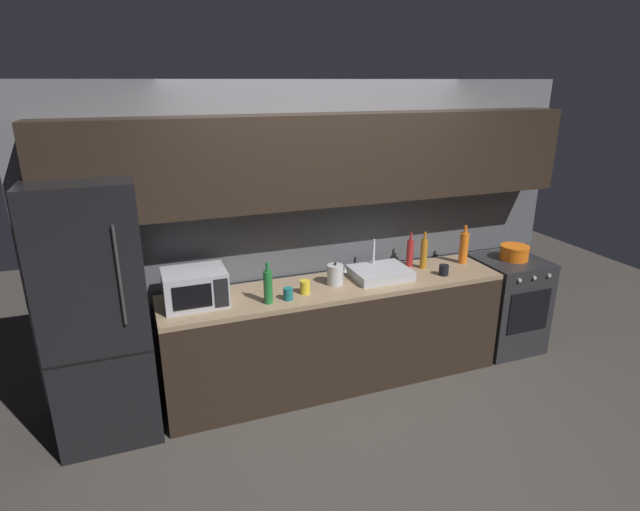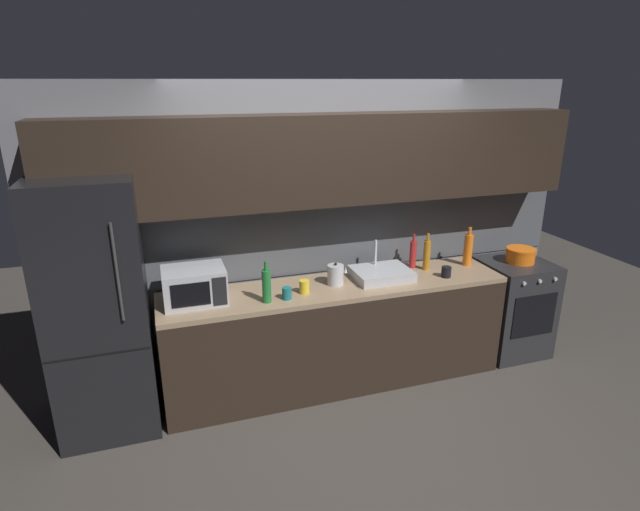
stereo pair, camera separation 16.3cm
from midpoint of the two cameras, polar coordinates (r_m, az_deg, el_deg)
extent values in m
plane|color=#3D3833|center=(3.95, 7.80, -20.32)|extent=(10.00, 10.00, 0.00)
cube|color=slate|center=(4.44, 1.25, 2.73)|extent=(4.61, 0.10, 2.50)
cube|color=#4C4F54|center=(4.40, 1.48, 1.91)|extent=(4.61, 0.01, 0.60)
cube|color=black|center=(4.10, 2.35, 10.66)|extent=(4.24, 0.34, 0.70)
cube|color=black|center=(4.40, 2.92, -8.99)|extent=(2.87, 0.60, 0.86)
cube|color=#8C7256|center=(4.21, 3.03, -3.57)|extent=(2.87, 0.60, 0.04)
cube|color=black|center=(3.95, -22.43, -5.55)|extent=(0.68, 0.66, 1.90)
cube|color=black|center=(3.74, -22.34, -10.24)|extent=(0.67, 0.00, 0.01)
cylinder|color=#333333|center=(3.47, -20.46, -1.85)|extent=(0.02, 0.02, 0.66)
cube|color=#232326|center=(5.24, 21.42, -5.34)|extent=(0.60, 0.60, 0.90)
cube|color=black|center=(5.02, 23.64, -6.17)|extent=(0.45, 0.01, 0.40)
cylinder|color=#B2B2B7|center=(4.78, 22.74, -2.90)|extent=(0.03, 0.02, 0.03)
cylinder|color=#B2B2B7|center=(4.89, 24.22, -2.64)|extent=(0.03, 0.02, 0.03)
cylinder|color=#B2B2B7|center=(5.00, 25.63, -2.39)|extent=(0.03, 0.02, 0.03)
cube|color=#A8AAAF|center=(3.93, -12.68, -3.28)|extent=(0.46, 0.34, 0.27)
cube|color=black|center=(3.77, -13.03, -4.30)|extent=(0.28, 0.01, 0.18)
cube|color=black|center=(3.79, -9.91, -3.96)|extent=(0.10, 0.01, 0.22)
cube|color=#ADAFB5|center=(4.37, 7.93, -2.03)|extent=(0.48, 0.38, 0.08)
cylinder|color=silver|center=(4.43, 7.27, 0.37)|extent=(0.02, 0.02, 0.22)
cylinder|color=#B7BABF|center=(4.19, 2.86, -2.17)|extent=(0.13, 0.13, 0.17)
sphere|color=black|center=(4.15, 2.88, -0.95)|extent=(0.02, 0.02, 0.02)
cone|color=#B7BABF|center=(4.21, 3.98, -1.61)|extent=(0.03, 0.03, 0.05)
cylinder|color=#B27019|center=(4.61, 12.81, 0.00)|extent=(0.06, 0.06, 0.26)
cylinder|color=#B27019|center=(4.56, 12.96, 1.99)|extent=(0.02, 0.02, 0.07)
cylinder|color=#A82323|center=(4.64, 11.31, 0.10)|extent=(0.06, 0.06, 0.24)
cylinder|color=#A82323|center=(4.59, 11.44, 1.94)|extent=(0.02, 0.02, 0.07)
cylinder|color=orange|center=(4.81, 17.11, 0.58)|extent=(0.08, 0.08, 0.28)
cylinder|color=orange|center=(4.76, 17.32, 2.60)|extent=(0.03, 0.03, 0.07)
cylinder|color=#1E6B2D|center=(3.85, -4.78, -3.46)|extent=(0.07, 0.07, 0.26)
cylinder|color=#1E6B2D|center=(3.79, -4.85, -1.19)|extent=(0.03, 0.03, 0.07)
cylinder|color=black|center=(4.50, 14.91, -1.79)|extent=(0.08, 0.08, 0.09)
cylinder|color=gold|center=(4.02, -0.60, -3.51)|extent=(0.08, 0.08, 0.11)
cylinder|color=#19666B|center=(3.92, -2.53, -4.24)|extent=(0.07, 0.07, 0.10)
cylinder|color=orange|center=(5.08, 22.29, -0.08)|extent=(0.26, 0.26, 0.11)
cylinder|color=orange|center=(5.06, 22.39, 0.63)|extent=(0.26, 0.26, 0.02)
camera|label=1|loc=(0.08, -88.85, 0.40)|focal=28.70mm
camera|label=2|loc=(0.08, 91.15, -0.40)|focal=28.70mm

